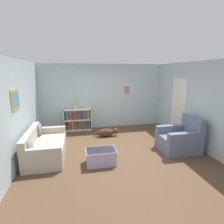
{
  "coord_description": "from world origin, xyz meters",
  "views": [
    {
      "loc": [
        -1.09,
        -4.83,
        2.27
      ],
      "look_at": [
        0.0,
        0.4,
        1.05
      ],
      "focal_mm": 28.0,
      "sensor_mm": 36.0,
      "label": 1
    }
  ],
  "objects_px": {
    "couch": "(45,147)",
    "dog": "(107,132)",
    "bookshelf": "(78,120)",
    "recliner_chair": "(180,139)",
    "coffee_table": "(101,156)",
    "vase": "(75,104)"
  },
  "relations": [
    {
      "from": "bookshelf",
      "to": "vase",
      "type": "height_order",
      "value": "vase"
    },
    {
      "from": "coffee_table",
      "to": "dog",
      "type": "height_order",
      "value": "coffee_table"
    },
    {
      "from": "bookshelf",
      "to": "vase",
      "type": "distance_m",
      "value": 0.63
    },
    {
      "from": "dog",
      "to": "recliner_chair",
      "type": "bearing_deg",
      "value": -39.61
    },
    {
      "from": "couch",
      "to": "vase",
      "type": "relative_size",
      "value": 5.34
    },
    {
      "from": "bookshelf",
      "to": "coffee_table",
      "type": "distance_m",
      "value": 2.91
    },
    {
      "from": "couch",
      "to": "dog",
      "type": "height_order",
      "value": "couch"
    },
    {
      "from": "bookshelf",
      "to": "dog",
      "type": "height_order",
      "value": "bookshelf"
    },
    {
      "from": "recliner_chair",
      "to": "dog",
      "type": "xyz_separation_m",
      "value": [
        -1.9,
        1.58,
        -0.2
      ]
    },
    {
      "from": "dog",
      "to": "bookshelf",
      "type": "bearing_deg",
      "value": 136.43
    },
    {
      "from": "coffee_table",
      "to": "vase",
      "type": "distance_m",
      "value": 3.01
    },
    {
      "from": "couch",
      "to": "vase",
      "type": "distance_m",
      "value": 2.4
    },
    {
      "from": "bookshelf",
      "to": "coffee_table",
      "type": "bearing_deg",
      "value": -79.78
    },
    {
      "from": "coffee_table",
      "to": "recliner_chair",
      "type": "bearing_deg",
      "value": 7.24
    },
    {
      "from": "coffee_table",
      "to": "dog",
      "type": "bearing_deg",
      "value": 74.94
    },
    {
      "from": "bookshelf",
      "to": "dog",
      "type": "xyz_separation_m",
      "value": [
        1.02,
        -0.97,
        -0.27
      ]
    },
    {
      "from": "coffee_table",
      "to": "vase",
      "type": "height_order",
      "value": "vase"
    },
    {
      "from": "bookshelf",
      "to": "dog",
      "type": "distance_m",
      "value": 1.43
    },
    {
      "from": "bookshelf",
      "to": "dog",
      "type": "bearing_deg",
      "value": -43.57
    },
    {
      "from": "dog",
      "to": "couch",
      "type": "bearing_deg",
      "value": -149.18
    },
    {
      "from": "bookshelf",
      "to": "coffee_table",
      "type": "xyz_separation_m",
      "value": [
        0.51,
        -2.85,
        -0.21
      ]
    },
    {
      "from": "couch",
      "to": "recliner_chair",
      "type": "relative_size",
      "value": 1.67
    }
  ]
}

